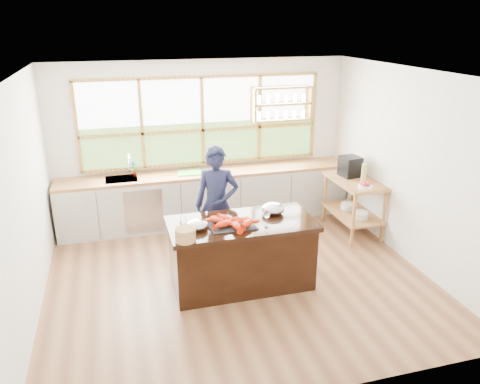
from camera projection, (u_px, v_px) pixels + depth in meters
name	position (u px, v px, depth m)	size (l,w,h in m)	color
ground_plane	(237.00, 276.00, 6.39)	(5.00, 5.00, 0.00)	#8C5E3A
room_shell	(229.00, 142.00, 6.25)	(5.02, 4.52, 2.71)	silver
back_counter	(207.00, 197.00, 7.98)	(4.90, 0.63, 0.90)	beige
right_shelf_unit	(354.00, 197.00, 7.53)	(0.62, 1.10, 0.90)	#A97541
island	(241.00, 253.00, 6.05)	(1.85, 0.90, 0.90)	black
cook	(217.00, 205.00, 6.57)	(0.62, 0.41, 1.69)	#151834
potted_plant	(134.00, 169.00, 7.54)	(0.14, 0.09, 0.26)	slate
cutting_board	(190.00, 173.00, 7.75)	(0.40, 0.30, 0.01)	green
espresso_machine	(350.00, 166.00, 7.56)	(0.29, 0.31, 0.33)	black
wine_bottle	(364.00, 173.00, 7.26)	(0.08, 0.08, 0.30)	#AEB653
fruit_bowl	(365.00, 185.00, 7.04)	(0.22, 0.22, 0.11)	silver
slate_board	(232.00, 225.00, 5.77)	(0.55, 0.40, 0.02)	black
lobster_pile	(231.00, 222.00, 5.74)	(0.55, 0.48, 0.08)	red
mixing_bowl_left	(197.00, 225.00, 5.67)	(0.26, 0.26, 0.13)	#AEB0B6
mixing_bowl_right	(273.00, 209.00, 6.13)	(0.30, 0.30, 0.15)	#AEB0B6
wine_glass	(267.00, 215.00, 5.69)	(0.08, 0.08, 0.22)	white
wicker_basket	(185.00, 235.00, 5.36)	(0.24, 0.24, 0.15)	tan
parchment_roll	(184.00, 221.00, 5.80)	(0.08, 0.08, 0.30)	white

